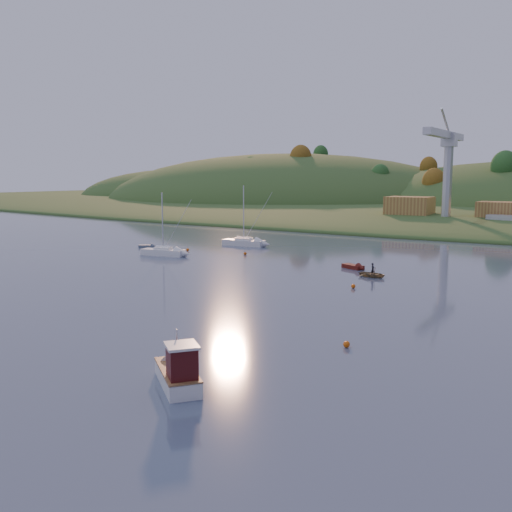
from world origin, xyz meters
The scene contains 20 objects.
shore_slope centered at (0.00, 165.00, 0.00)m, with size 640.00×150.00×7.00m, color #354C1E.
hill_left_far centered at (-160.00, 215.00, 0.00)m, with size 120.00×100.00×32.00m, color #354C1E.
hill_left centered at (-90.00, 200.00, 0.00)m, with size 170.00×140.00×44.00m, color #354C1E.
hillside_trees centered at (0.00, 185.00, 0.00)m, with size 280.00×50.00×32.00m, color #1C4F1F, non-canonical shape.
wharf centered at (5.00, 122.00, 1.20)m, with size 42.00×16.00×2.40m, color slate.
shed_west centered at (-8.00, 123.00, 4.80)m, with size 11.00×8.00×4.80m, color #905B30.
shed_east centered at (13.00, 124.00, 4.40)m, with size 9.00×7.00×4.00m, color #905B30.
dock_crane centered at (2.00, 118.39, 17.17)m, with size 3.20×28.00×20.30m.
fishing_boat centered at (16.64, 5.25, 0.88)m, with size 6.10×5.36×3.98m.
sailboat_near centered at (-22.23, 46.60, 0.67)m, with size 7.44×3.49×9.94m.
sailboat_far centered at (-18.69, 63.96, 0.71)m, with size 8.00×3.16×10.81m.
canoe centered at (12.79, 46.55, 0.36)m, with size 2.48×3.48×0.72m, color olive.
paddler centered at (12.79, 46.55, 0.76)m, with size 0.56×0.36×1.52m, color black.
red_tender centered at (8.75, 50.97, 0.27)m, with size 4.01×2.74×1.30m.
grey_dinghy centered at (-31.09, 52.82, 0.23)m, with size 3.19×2.59×1.14m.
work_vessel centered at (15.00, 118.00, 1.32)m, with size 15.02×7.08×3.72m.
buoy_0 centered at (22.33, 17.64, 0.25)m, with size 0.50×0.50×0.50m, color #DC580B.
buoy_1 centered at (13.69, 38.58, 0.25)m, with size 0.50×0.50×0.50m, color #DC580B.
buoy_2 centered at (-22.36, 52.70, 0.25)m, with size 0.50×0.50×0.50m, color #DC580B.
buoy_3 centered at (-11.69, 54.14, 0.25)m, with size 0.50×0.50×0.50m, color #DC580B.
Camera 1 is at (39.04, -20.01, 12.60)m, focal length 40.00 mm.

